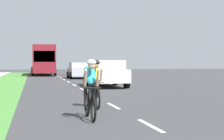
{
  "coord_description": "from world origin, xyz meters",
  "views": [
    {
      "loc": [
        -2.73,
        -2.21,
        1.49
      ],
      "look_at": [
        0.99,
        14.74,
        1.15
      ],
      "focal_mm": 58.32,
      "sensor_mm": 36.0,
      "label": 1
    }
  ],
  "objects_px": {
    "cyclist_trailing": "(95,83)",
    "bus_maroon": "(43,59)",
    "cyclist_lead": "(90,89)",
    "sedan_silver": "(79,70)",
    "pickup_white": "(106,73)"
  },
  "relations": [
    {
      "from": "sedan_silver",
      "to": "cyclist_lead",
      "type": "bearing_deg",
      "value": -96.44
    },
    {
      "from": "cyclist_lead",
      "to": "pickup_white",
      "type": "distance_m",
      "value": 12.94
    },
    {
      "from": "cyclist_lead",
      "to": "sedan_silver",
      "type": "height_order",
      "value": "cyclist_lead"
    },
    {
      "from": "cyclist_trailing",
      "to": "cyclist_lead",
      "type": "bearing_deg",
      "value": -102.75
    },
    {
      "from": "pickup_white",
      "to": "cyclist_trailing",
      "type": "bearing_deg",
      "value": -103.27
    },
    {
      "from": "cyclist_lead",
      "to": "sedan_silver",
      "type": "xyz_separation_m",
      "value": [
        2.84,
        25.12,
        -0.04
      ]
    },
    {
      "from": "cyclist_lead",
      "to": "bus_maroon",
      "type": "xyz_separation_m",
      "value": [
        -0.22,
        35.95,
        1.17
      ]
    },
    {
      "from": "cyclist_lead",
      "to": "cyclist_trailing",
      "type": "distance_m",
      "value": 2.48
    },
    {
      "from": "cyclist_lead",
      "to": "sedan_silver",
      "type": "distance_m",
      "value": 25.28
    },
    {
      "from": "cyclist_trailing",
      "to": "sedan_silver",
      "type": "relative_size",
      "value": 0.4
    },
    {
      "from": "cyclist_trailing",
      "to": "bus_maroon",
      "type": "xyz_separation_m",
      "value": [
        -0.77,
        33.53,
        1.17
      ]
    },
    {
      "from": "cyclist_lead",
      "to": "bus_maroon",
      "type": "distance_m",
      "value": 35.97
    },
    {
      "from": "cyclist_trailing",
      "to": "bus_maroon",
      "type": "distance_m",
      "value": 33.56
    },
    {
      "from": "cyclist_trailing",
      "to": "bus_maroon",
      "type": "bearing_deg",
      "value": 91.32
    },
    {
      "from": "cyclist_trailing",
      "to": "pickup_white",
      "type": "xyz_separation_m",
      "value": [
        2.4,
        10.17,
        0.02
      ]
    }
  ]
}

